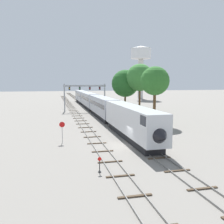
% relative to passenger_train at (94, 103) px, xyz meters
% --- Properties ---
extents(ground_plane, '(400.00, 400.00, 0.00)m').
position_rel_passenger_train_xyz_m(ground_plane, '(-2.00, -37.04, -2.60)').
color(ground_plane, gray).
extents(track_main, '(2.60, 200.00, 0.16)m').
position_rel_passenger_train_xyz_m(track_main, '(0.00, 22.96, -2.54)').
color(track_main, slate).
rests_on(track_main, ground).
extents(track_near, '(2.60, 160.00, 0.16)m').
position_rel_passenger_train_xyz_m(track_near, '(-5.50, 2.96, -2.54)').
color(track_near, slate).
rests_on(track_near, ground).
extents(passenger_train, '(3.04, 86.82, 4.80)m').
position_rel_passenger_train_xyz_m(passenger_train, '(0.00, 0.00, 0.00)').
color(passenger_train, silver).
rests_on(passenger_train, ground).
extents(signal_gantry, '(12.10, 0.49, 7.81)m').
position_rel_passenger_train_xyz_m(signal_gantry, '(-2.25, 2.97, 3.12)').
color(signal_gantry, '#999BA0').
rests_on(signal_gantry, ground).
extents(water_tower, '(10.05, 10.05, 25.72)m').
position_rel_passenger_train_xyz_m(water_tower, '(31.19, 48.94, 17.74)').
color(water_tower, beige).
rests_on(water_tower, ground).
extents(switch_stand, '(0.36, 0.24, 1.46)m').
position_rel_passenger_train_xyz_m(switch_stand, '(-7.10, -45.65, -2.08)').
color(switch_stand, black).
rests_on(switch_stand, ground).
extents(stop_sign, '(0.76, 0.08, 2.88)m').
position_rel_passenger_train_xyz_m(stop_sign, '(-10.00, -33.27, -0.73)').
color(stop_sign, gray).
rests_on(stop_sign, ground).
extents(trackside_tree_left, '(5.61, 5.61, 11.30)m').
position_rel_passenger_train_xyz_m(trackside_tree_left, '(8.22, -22.29, 5.83)').
color(trackside_tree_left, brown).
rests_on(trackside_tree_left, ground).
extents(trackside_tree_mid, '(7.93, 7.93, 11.85)m').
position_rel_passenger_train_xyz_m(trackside_tree_mid, '(9.54, 2.42, 5.26)').
color(trackside_tree_mid, brown).
rests_on(trackside_tree_mid, ground).
extents(trackside_tree_right, '(7.58, 7.58, 13.32)m').
position_rel_passenger_train_xyz_m(trackside_tree_right, '(12.58, -1.61, 6.89)').
color(trackside_tree_right, brown).
rests_on(trackside_tree_right, ground).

